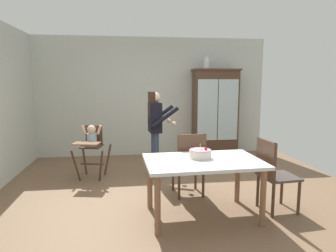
% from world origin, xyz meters
% --- Properties ---
extents(ground_plane, '(6.24, 6.24, 0.00)m').
position_xyz_m(ground_plane, '(0.00, 0.00, 0.00)').
color(ground_plane, brown).
extents(wall_back, '(5.32, 0.06, 2.70)m').
position_xyz_m(wall_back, '(0.00, 2.63, 1.35)').
color(wall_back, silver).
rests_on(wall_back, ground_plane).
extents(china_cabinet, '(1.07, 0.48, 1.99)m').
position_xyz_m(china_cabinet, '(1.44, 2.37, 1.00)').
color(china_cabinet, '#4C3323').
rests_on(china_cabinet, ground_plane).
extents(ceramic_vase, '(0.13, 0.13, 0.27)m').
position_xyz_m(ceramic_vase, '(1.22, 2.37, 2.11)').
color(ceramic_vase, white).
rests_on(ceramic_vase, china_cabinet).
extents(high_chair_with_toddler, '(0.68, 0.76, 0.95)m').
position_xyz_m(high_chair_with_toddler, '(-1.20, 0.98, 0.65)').
color(high_chair_with_toddler, '#4C3323').
rests_on(high_chair_with_toddler, ground_plane).
extents(adult_person, '(0.53, 0.51, 1.53)m').
position_xyz_m(adult_person, '(-0.08, 0.89, 0.97)').
color(adult_person, '#33425B').
rests_on(adult_person, ground_plane).
extents(dining_table, '(1.47, 0.98, 0.74)m').
position_xyz_m(dining_table, '(0.36, -0.80, 0.64)').
color(dining_table, silver).
rests_on(dining_table, ground_plane).
extents(birthday_cake, '(0.28, 0.28, 0.19)m').
position_xyz_m(birthday_cake, '(0.34, -0.70, 0.79)').
color(birthday_cake, beige).
rests_on(birthday_cake, dining_table).
extents(dining_chair_far_side, '(0.48, 0.48, 0.96)m').
position_xyz_m(dining_chair_far_side, '(0.33, -0.12, 0.56)').
color(dining_chair_far_side, '#4C3323').
rests_on(dining_chair_far_side, ground_plane).
extents(dining_chair_right_end, '(0.48, 0.48, 0.96)m').
position_xyz_m(dining_chair_right_end, '(1.29, -0.77, 0.56)').
color(dining_chair_right_end, '#4C3323').
rests_on(dining_chair_right_end, ground_plane).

